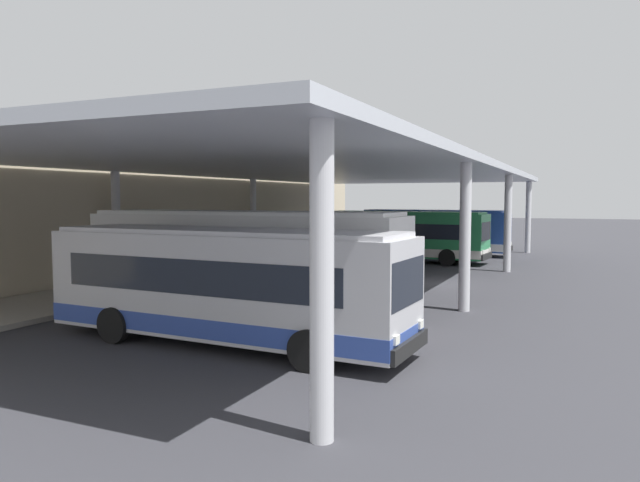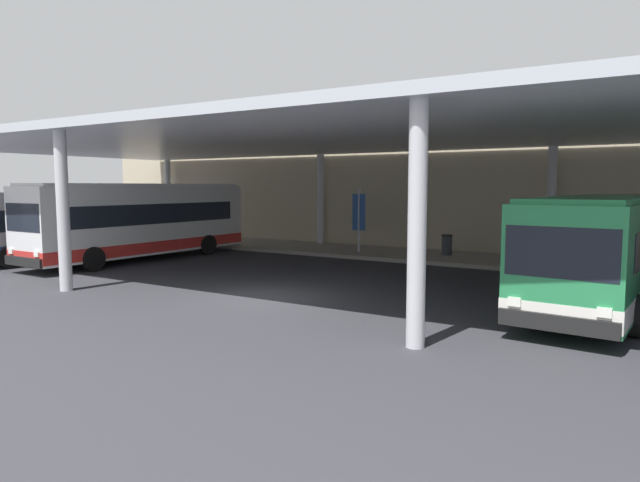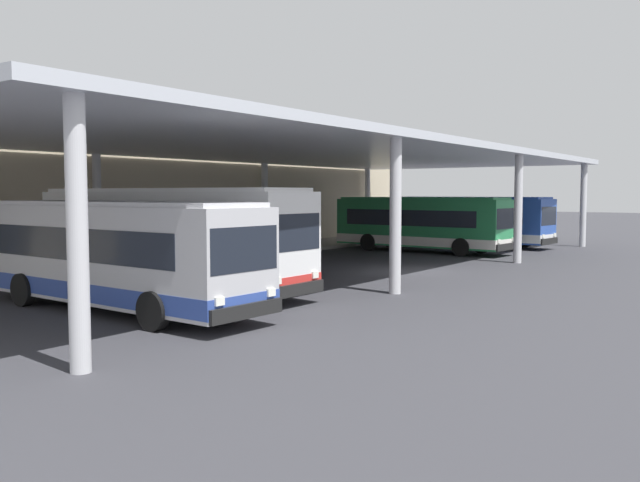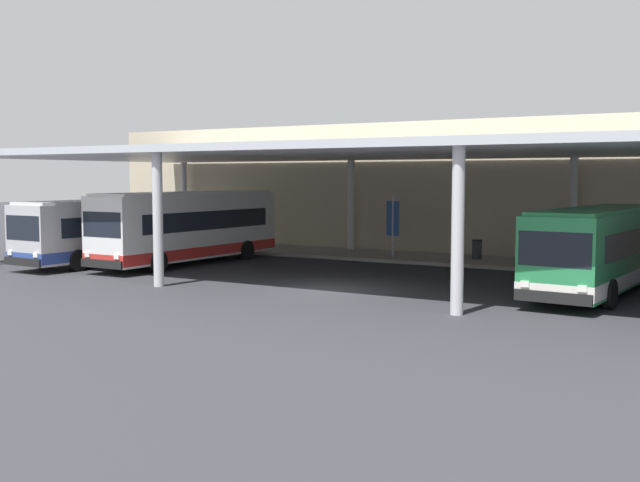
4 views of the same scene
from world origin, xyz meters
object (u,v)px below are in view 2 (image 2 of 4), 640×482
object	(u,v)px
bus_nearest_bay	(64,224)
banner_sign	(359,216)
bus_second_bay	(141,221)
trash_bin	(447,245)
bus_middle_bay	(603,249)
bench_waiting	(531,250)

from	to	relation	value
bus_nearest_bay	banner_sign	bearing A→B (deg)	36.35
bus_second_bay	banner_sign	size ratio (longest dim) A/B	3.55
bus_nearest_bay	banner_sign	size ratio (longest dim) A/B	3.32
banner_sign	bus_nearest_bay	bearing A→B (deg)	-143.65
bus_nearest_bay	trash_bin	xyz separation A→B (m)	(15.61, 9.45, -0.98)
bus_second_bay	trash_bin	world-z (taller)	bus_second_bay
bus_middle_bay	bench_waiting	size ratio (longest dim) A/B	5.93
bus_nearest_bay	banner_sign	distance (m)	14.19
bus_nearest_bay	bus_middle_bay	xyz separation A→B (m)	(22.90, 1.68, 0.00)
bench_waiting	bus_middle_bay	bearing A→B (deg)	-65.58
bus_second_bay	banner_sign	xyz separation A→B (m)	(7.91, 6.80, 0.14)
bus_middle_bay	bench_waiting	distance (m)	8.41
bus_nearest_bay	bench_waiting	size ratio (longest dim) A/B	5.90
bench_waiting	bus_nearest_bay	bearing A→B (deg)	-154.47
bus_second_bay	bus_middle_bay	distance (m)	19.38
bus_nearest_bay	trash_bin	world-z (taller)	bus_nearest_bay
bench_waiting	bus_second_bay	bearing A→B (deg)	-154.25
trash_bin	bus_nearest_bay	bearing A→B (deg)	-148.81
bus_nearest_bay	bench_waiting	world-z (taller)	bus_nearest_bay
bus_second_bay	banner_sign	bearing A→B (deg)	40.71
bus_second_bay	bus_middle_bay	world-z (taller)	bus_second_bay
bus_second_bay	bus_middle_bay	xyz separation A→B (m)	(19.37, 0.08, -0.19)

